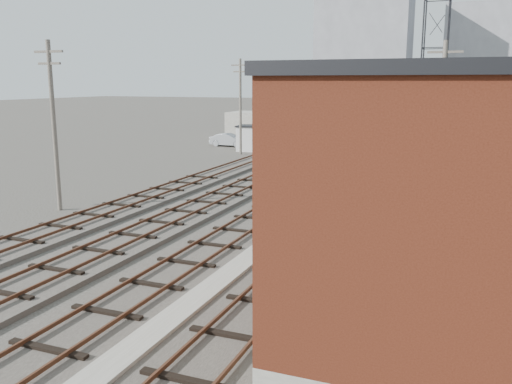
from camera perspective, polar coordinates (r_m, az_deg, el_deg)
The scene contains 23 objects.
ground at distance 63.67m, azimuth 14.30°, elevation 4.98°, with size 320.00×320.00×0.00m, color #282621.
track_right at distance 42.69m, azimuth 13.90°, elevation 2.07°, with size 3.20×90.00×0.39m.
track_mid_right at distance 43.40m, azimuth 8.66°, elevation 2.43°, with size 3.20×90.00×0.39m.
track_mid_left at distance 44.45m, azimuth 3.63°, elevation 2.75°, with size 3.20×90.00×0.39m.
track_left at distance 45.83m, azimuth -1.13°, elevation 3.04°, with size 3.20×90.00×0.39m.
platform_curb at distance 19.60m, azimuth -2.47°, elevation -8.60°, with size 0.90×28.00×0.26m, color gray.
brick_building at distance 15.15m, azimuth 19.02°, elevation -1.47°, with size 6.54×12.20×7.22m.
lattice_tower at distance 37.88m, azimuth 18.18°, elevation 11.92°, with size 1.60×1.60×15.00m.
utility_pole_left_a at distance 30.76m, azimuth -20.52°, elevation 6.94°, with size 1.80×0.24×9.00m.
utility_pole_left_b at distance 52.06m, azimuth -1.65°, elevation 9.24°, with size 1.80×0.24×9.00m.
utility_pole_left_c at distance 75.66m, azimuth 5.96°, elevation 9.90°, with size 1.80×0.24×9.00m.
utility_pole_right_a at distance 30.89m, azimuth 18.85°, elevation 7.07°, with size 1.80×0.24×9.00m.
utility_pole_right_b at distance 60.84m, azimuth 20.42°, elevation 8.87°, with size 1.80×0.24×9.00m.
apartment_left at distance 140.46m, azimuth 11.29°, elevation 14.64°, with size 22.00×14.00×30.00m, color gray.
apartment_right at distance 152.91m, azimuth 22.20°, elevation 13.00°, with size 16.00×12.00×26.00m, color gray.
shed_left at distance 67.44m, azimuth 0.68°, elevation 7.05°, with size 8.00×5.00×3.20m, color gray.
shed_right at distance 72.95m, azimuth 22.50°, elevation 6.83°, with size 6.00×6.00×4.00m, color gray.
signal_mast at distance 13.33m, azimuth 1.25°, elevation -8.26°, with size 0.40×0.41×4.02m.
switch_stand at distance 45.38m, azimuth 5.93°, elevation 3.53°, with size 0.39×0.39×1.28m.
site_trailer at distance 54.61m, azimuth 1.22°, elevation 5.67°, with size 6.40×3.44×2.57m.
car_red at distance 56.75m, azimuth 0.44°, elevation 5.21°, with size 1.46×3.63×1.24m, color maroon.
car_silver at distance 58.86m, azimuth -2.84°, elevation 5.50°, with size 1.47×4.22×1.39m, color #A1A4A8.
car_grey at distance 55.54m, azimuth 0.41°, elevation 5.16°, with size 1.98×4.87×1.41m, color slate.
Camera 1 is at (8.06, -2.78, 6.87)m, focal length 38.00 mm.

